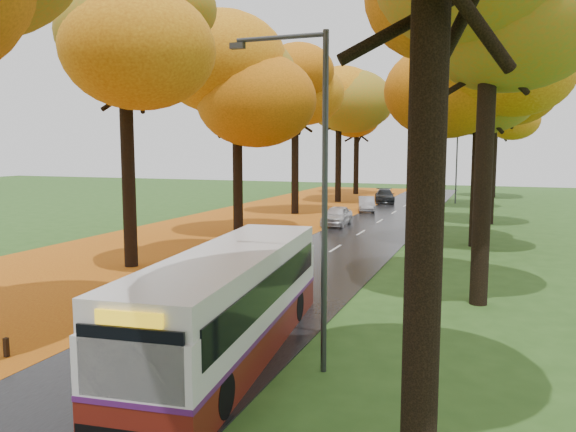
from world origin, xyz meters
The scene contains 13 objects.
road centered at (0.00, 25.00, 0.02)m, with size 6.50×90.00×0.04m, color black.
centre_line centered at (0.00, 25.00, 0.04)m, with size 0.12×90.00×0.01m, color silver.
leaf_verge centered at (-9.00, 25.00, 0.01)m, with size 12.00×90.00×0.02m, color maroon.
leaf_drift centered at (-3.05, 25.00, 0.04)m, with size 0.90×90.00×0.01m, color #C57914.
trees_left centered at (-7.18, 27.06, 9.53)m, with size 9.20×74.00×13.88m.
trees_right centered at (7.19, 26.91, 9.69)m, with size 9.30×74.20×13.96m.
streetlamp_near centered at (3.95, 8.00, 4.71)m, with size 2.45×0.18×8.00m.
streetlamp_mid centered at (3.95, 30.00, 4.71)m, with size 2.45×0.18×8.00m.
streetlamp_far centered at (3.95, 52.00, 4.71)m, with size 2.45×0.18×8.00m.
bus centered at (1.59, 8.27, 1.45)m, with size 3.47×10.41×2.69m.
car_white centered at (-2.35, 32.74, 0.71)m, with size 1.58×3.93×1.34m, color silver.
car_silver centered at (-2.35, 42.05, 0.65)m, with size 1.30×3.73×1.23m, color #919398.
car_dark centered at (-2.35, 50.19, 0.69)m, with size 1.83×4.50×1.30m, color black.
Camera 1 is at (7.95, -4.47, 5.36)m, focal length 35.00 mm.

